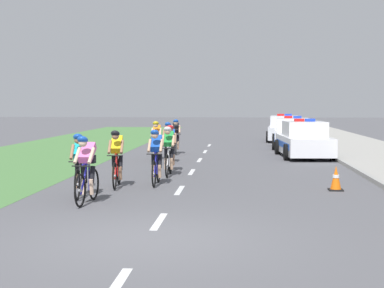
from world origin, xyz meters
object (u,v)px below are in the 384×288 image
cyclist_lead (87,169)px  traffic_cone_near (336,179)px  cyclist_ninth (176,136)px  cyclist_seventh (168,142)px  police_car_nearest (304,141)px  police_car_second (293,134)px  cyclist_third (117,158)px  cyclist_fourth (156,156)px  cyclist_fifth (170,147)px  cyclist_second (80,164)px  police_car_third (284,129)px  cyclist_eighth (157,140)px  cyclist_sixth (169,150)px

cyclist_lead → traffic_cone_near: bearing=22.3°
cyclist_ninth → cyclist_seventh: bearing=-88.4°
police_car_nearest → police_car_second: (-0.00, 5.01, 0.00)m
cyclist_third → police_car_second: bearing=67.2°
cyclist_fourth → cyclist_ninth: size_ratio=1.00×
cyclist_fifth → police_car_second: size_ratio=0.38×
cyclist_lead → cyclist_second: size_ratio=1.00×
police_car_third → traffic_cone_near: size_ratio=7.08×
cyclist_ninth → cyclist_fifth: bearing=-85.6°
cyclist_lead → cyclist_fifth: bearing=79.6°
cyclist_fourth → cyclist_third: bearing=-152.2°
police_car_third → police_car_second: bearing=-90.0°
cyclist_third → cyclist_fifth: 3.85m
police_car_third → cyclist_eighth: bearing=-116.5°
cyclist_fifth → police_car_second: (4.91, 10.39, -0.11)m
cyclist_eighth → cyclist_ninth: (0.48, 2.70, 0.00)m
cyclist_third → cyclist_fourth: bearing=27.8°
cyclist_eighth → cyclist_seventh: bearing=-59.8°
cyclist_fourth → cyclist_ninth: same height
cyclist_third → cyclist_fourth: size_ratio=1.00×
cyclist_second → cyclist_ninth: same height
police_car_second → police_car_third: (-0.00, 5.21, 0.00)m
cyclist_lead → cyclist_second: (-0.40, 0.93, 0.00)m
cyclist_seventh → cyclist_ninth: (-0.11, 3.70, 0.00)m
police_car_nearest → police_car_third: same height
cyclist_sixth → police_car_third: size_ratio=0.38×
cyclist_fourth → police_car_nearest: size_ratio=0.38×
police_car_third → traffic_cone_near: bearing=-90.6°
cyclist_sixth → cyclist_lead: bearing=-103.7°
cyclist_second → police_car_third: size_ratio=0.38×
cyclist_sixth → cyclist_third: bearing=-113.5°
cyclist_eighth → police_car_second: size_ratio=0.38×
cyclist_seventh → police_car_nearest: (5.31, 2.58, -0.11)m
cyclist_fourth → police_car_second: 14.46m
cyclist_seventh → police_car_third: size_ratio=0.38×
police_car_second → cyclist_third: bearing=-112.8°
traffic_cone_near → cyclist_fourth: bearing=171.7°
cyclist_second → cyclist_seventh: same height
police_car_nearest → cyclist_third: bearing=-123.1°
cyclist_second → cyclist_eighth: size_ratio=1.00×
cyclist_lead → cyclist_third: 2.57m
cyclist_third → cyclist_fifth: (1.01, 3.71, 0.00)m
cyclist_third → cyclist_second: bearing=-108.3°
cyclist_second → cyclist_ninth: 11.90m
cyclist_ninth → police_car_third: 10.59m
cyclist_eighth → cyclist_second: bearing=-93.6°
cyclist_third → police_car_third: (5.92, 19.32, -0.11)m
cyclist_ninth → police_car_third: police_car_third is taller
cyclist_lead → police_car_nearest: police_car_nearest is taller
cyclist_eighth → cyclist_fourth: bearing=-82.3°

